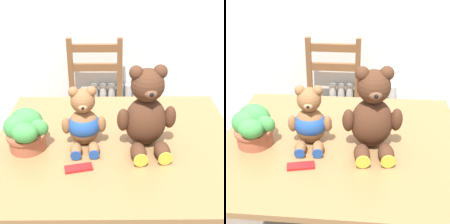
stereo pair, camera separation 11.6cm
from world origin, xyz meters
TOP-DOWN VIEW (x-y plane):
  - radiator at (0.09, 1.61)m, footprint 0.57×0.10m
  - dining_table at (0.00, 0.49)m, footprint 1.21×0.98m
  - wooden_chair_behind at (-0.15, 1.39)m, footprint 0.42×0.38m
  - teddy_bear_left at (-0.16, 0.48)m, footprint 0.21×0.22m
  - teddy_bear_right at (0.14, 0.47)m, footprint 0.28×0.29m
  - potted_plant at (-0.43, 0.45)m, footprint 0.21×0.22m
  - chocolate_bar at (-0.17, 0.28)m, footprint 0.13×0.07m

SIDE VIEW (x-z plane):
  - radiator at x=0.09m, z-range -0.03..0.52m
  - wooden_chair_behind at x=-0.15m, z-range -0.01..0.97m
  - dining_table at x=0.00m, z-range 0.28..1.03m
  - chocolate_bar at x=-0.17m, z-range 0.75..0.77m
  - potted_plant at x=-0.43m, z-range 0.75..0.94m
  - teddy_bear_left at x=-0.16m, z-range 0.72..1.03m
  - teddy_bear_right at x=0.14m, z-range 0.73..1.13m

